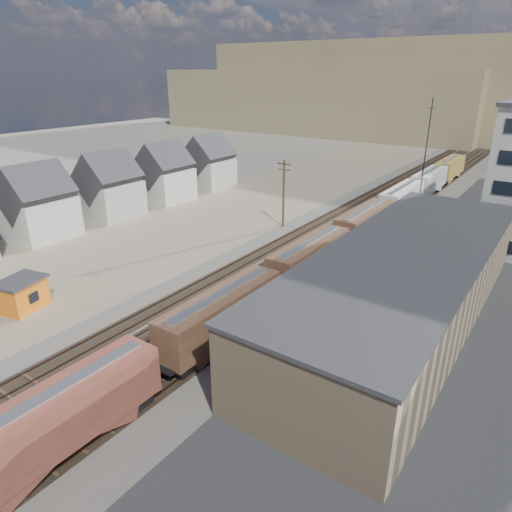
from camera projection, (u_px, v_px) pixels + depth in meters
The scene contains 12 objects.
ground at pixel (68, 405), 31.96m from camera, with size 300.00×300.00×0.00m, color #6B6356.
ballast_bed at pixel (358, 223), 69.81m from camera, with size 18.00×200.00×0.06m, color #4C4742.
dirt_yard at pixel (215, 217), 72.90m from camera, with size 24.00×180.00×0.03m, color #776C52.
asphalt_lot at pixel (499, 299), 46.74m from camera, with size 26.00×120.00×0.04m, color #232326.
rail_tracks at pixel (354, 222), 70.08m from camera, with size 11.40×200.00×0.24m.
freight_train at pixel (340, 238), 55.63m from camera, with size 3.00×119.74×4.46m.
warehouse at pixel (403, 285), 41.53m from camera, with size 12.40×40.40×7.25m.
utility_pole_north at pixel (284, 192), 66.29m from camera, with size 2.20×0.32×10.00m.
radio_mast at pixel (425, 158), 70.75m from camera, with size 1.20×0.16×18.00m.
townhouse_row at pixel (76, 197), 67.37m from camera, with size 8.15×68.16×10.47m.
hills_north at pixel (503, 95), 153.70m from camera, with size 265.00×80.00×32.00m.
maintenance_shed at pixel (22, 294), 44.25m from camera, with size 4.23×4.97×3.17m.
Camera 1 is at (25.54, -13.38, 21.76)m, focal length 32.00 mm.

